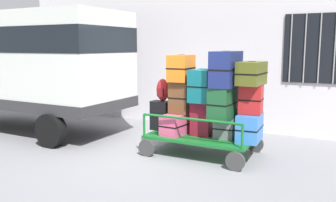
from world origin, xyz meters
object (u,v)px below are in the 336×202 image
Objects in this scene: suitcase_midleft_middle at (181,97)px; suitcase_midleft_bottom at (181,122)px; luggage_cart at (202,138)px; van at (34,60)px; suitcase_midright_bottom at (225,128)px; suitcase_center_bottom at (203,118)px; suitcase_right_bottom at (250,127)px; suitcase_right_top at (252,73)px; backpack at (163,90)px; suitcase_midright_middle at (226,102)px; suitcase_midleft_top at (181,68)px; suitcase_midright_top at (226,69)px; suitcase_left_bottom at (161,115)px; suitcase_right_middle at (251,99)px; suitcase_center_middle at (203,85)px.

suitcase_midleft_bottom is at bearing 90.00° from suitcase_midleft_middle.
suitcase_midleft_middle is (-0.45, 0.02, 0.76)m from luggage_cart.
van is 4.98m from suitcase_midright_bottom.
suitcase_center_bottom reaches higher than suitcase_right_bottom.
backpack is at bearing -179.63° from suitcase_right_top.
suitcase_midright_middle is (4.84, 0.04, -0.68)m from van.
suitcase_midright_middle reaches higher than suitcase_midright_bottom.
van reaches higher than backpack.
luggage_cart is 1.90× the size of suitcase_midleft_bottom.
suitcase_midleft_top is 0.66× the size of suitcase_midright_top.
luggage_cart is at bearing 179.81° from suitcase_midright_middle.
suitcase_left_bottom is 1.35× the size of backpack.
suitcase_right_top is at bearing 0.03° from suitcase_center_bottom.
suitcase_right_middle is (-0.00, 0.03, 0.50)m from suitcase_right_bottom.
suitcase_center_bottom is 0.57m from suitcase_midright_middle.
suitcase_midright_bottom is 0.48m from suitcase_midright_middle.
suitcase_left_bottom is 1.37m from suitcase_midright_bottom.
suitcase_center_bottom is 1.46× the size of backpack.
suitcase_midright_middle is 1.32× the size of suitcase_right_bottom.
suitcase_center_middle is at bearing 178.78° from suitcase_right_bottom.
suitcase_midright_top is (0.91, -0.04, 1.08)m from suitcase_midleft_bottom.
suitcase_center_middle is 1.66× the size of suitcase_midright_bottom.
suitcase_center_middle is at bearing 0.30° from suitcase_midleft_middle.
suitcase_center_middle is 1.27× the size of suitcase_right_middle.
suitcase_right_middle is (0.91, 0.02, 0.43)m from suitcase_center_bottom.
backpack is at bearing -177.68° from suitcase_midleft_middle.
luggage_cart is at bearing 177.66° from suitcase_midright_bottom.
suitcase_right_top reaches higher than suitcase_left_bottom.
suitcase_midright_middle is (0.45, -0.02, -0.28)m from suitcase_center_middle.
suitcase_midright_top is at bearing 90.00° from suitcase_midright_bottom.
suitcase_midleft_middle is 0.91m from suitcase_midright_middle.
luggage_cart is 0.88m from suitcase_midleft_middle.
suitcase_midleft_bottom is 2.10× the size of suitcase_right_middle.
suitcase_midright_bottom is (0.91, -0.04, -0.51)m from suitcase_midleft_middle.
suitcase_midright_top is 0.70m from suitcase_right_middle.
suitcase_center_bottom is 0.93× the size of suitcase_right_top.
suitcase_right_bottom is 0.96m from suitcase_right_top.
suitcase_midleft_bottom is at bearing 179.00° from suitcase_center_bottom.
van reaches higher than suitcase_right_bottom.
suitcase_midleft_top reaches higher than backpack.
suitcase_left_bottom is (3.48, 0.05, -1.05)m from van.
suitcase_midleft_bottom is 1.17× the size of suitcase_midright_top.
van is 4.84m from suitcase_midright_top.
van reaches higher than luggage_cart.
suitcase_center_middle is at bearing 90.00° from luggage_cart.
suitcase_center_middle reaches higher than suitcase_midright_bottom.
suitcase_right_middle reaches higher than suitcase_midright_bottom.
suitcase_midright_top reaches higher than suitcase_midleft_middle.
suitcase_center_middle is 0.93m from suitcase_right_middle.
suitcase_right_middle is 0.74× the size of suitcase_right_top.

